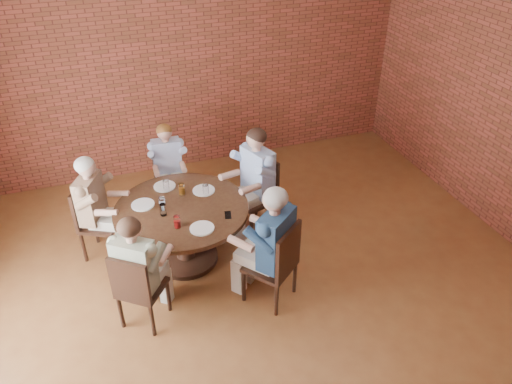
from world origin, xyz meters
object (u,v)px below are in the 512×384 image
object	(u,v)px
chair_b	(169,175)
diner_d	(139,271)
dining_table	(183,224)
diner_c	(97,208)
smartphone	(228,215)
diner_e	(270,246)
chair_a	(259,190)
chair_c	(93,218)
diner_b	(169,169)
chair_e	(278,262)
chair_d	(137,288)
diner_a	(254,181)

from	to	relation	value
chair_b	diner_d	size ratio (longest dim) A/B	0.68
chair_b	dining_table	bearing A→B (deg)	-90.00
diner_c	smartphone	distance (m)	1.54
diner_e	chair_a	bearing A→B (deg)	-143.98
chair_c	diner_d	xyz separation A→B (m)	(0.37, -1.26, 0.15)
diner_b	smartphone	world-z (taller)	diner_b
chair_a	chair_e	distance (m)	1.37
chair_e	diner_e	world-z (taller)	diner_e
diner_b	chair_d	xyz separation A→B (m)	(-0.71, -1.95, -0.12)
dining_table	chair_e	world-z (taller)	chair_e
diner_a	chair_e	world-z (taller)	diner_a
diner_d	smartphone	xyz separation A→B (m)	(1.04, 0.46, 0.10)
chair_a	diner_b	distance (m)	1.25
diner_d	diner_e	distance (m)	1.32
diner_d	diner_e	bearing A→B (deg)	-147.95
dining_table	smartphone	distance (m)	0.59
chair_c	diner_e	distance (m)	2.18
diner_b	chair_e	size ratio (longest dim) A/B	1.26
chair_e	diner_a	bearing A→B (deg)	-137.30
chair_e	diner_d	bearing A→B (deg)	-47.07
chair_b	diner_b	world-z (taller)	diner_b
dining_table	chair_c	distance (m)	1.08
dining_table	diner_d	world-z (taller)	diner_d
chair_d	chair_b	bearing A→B (deg)	-71.92
diner_a	chair_e	bearing A→B (deg)	-27.68
dining_table	chair_a	world-z (taller)	chair_a
diner_e	chair_e	bearing A→B (deg)	90.00
diner_c	chair_a	bearing A→B (deg)	-65.44
diner_e	smartphone	xyz separation A→B (m)	(-0.27, 0.59, 0.05)
chair_a	smartphone	distance (m)	0.95
chair_b	diner_c	xyz separation A→B (m)	(-0.96, -0.74, 0.17)
chair_c	diner_d	bearing A→B (deg)	-136.79
smartphone	chair_a	bearing A→B (deg)	61.16
chair_c	diner_d	world-z (taller)	diner_d
diner_a	diner_d	bearing A→B (deg)	-73.86
chair_e	chair_a	bearing A→B (deg)	-140.75
diner_c	chair_e	world-z (taller)	diner_c
chair_a	diner_c	size ratio (longest dim) A/B	0.74
diner_d	diner_e	size ratio (longest dim) A/B	0.93
diner_a	diner_c	xyz separation A→B (m)	(-1.86, 0.11, -0.04)
diner_a	diner_c	size ratio (longest dim) A/B	1.06
diner_c	diner_d	bearing A→B (deg)	-139.54
chair_d	smartphone	distance (m)	1.24
chair_d	diner_b	bearing A→B (deg)	-72.46
dining_table	chair_d	xyz separation A→B (m)	(-0.64, -0.83, -0.03)
dining_table	smartphone	xyz separation A→B (m)	(0.45, -0.31, 0.23)
chair_d	chair_e	size ratio (longest dim) A/B	0.94
diner_a	diner_d	world-z (taller)	diner_a
chair_a	diner_d	size ratio (longest dim) A/B	0.74
chair_a	chair_b	size ratio (longest dim) A/B	1.10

